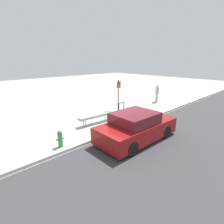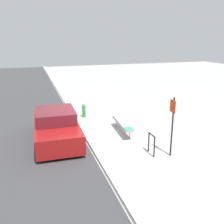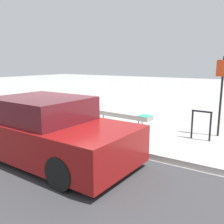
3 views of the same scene
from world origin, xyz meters
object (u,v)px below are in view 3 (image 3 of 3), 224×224
parked_car_near (47,131)px  sign_post (222,89)px  bench (120,114)px  bike_rack (201,122)px  fire_hydrant (29,113)px

parked_car_near → sign_post: bearing=56.0°
bench → parked_car_near: bearing=-86.0°
bench → bike_rack: 2.51m
bike_rack → sign_post: 1.14m
fire_hydrant → parked_car_near: parked_car_near is taller
sign_post → parked_car_near: size_ratio=0.56×
sign_post → parked_car_near: sign_post is taller
bench → bike_rack: bearing=9.9°
bike_rack → sign_post: size_ratio=0.36×
bench → sign_post: size_ratio=0.98×
fire_hydrant → sign_post: bearing=20.2°
bench → sign_post: bearing=21.6°
bike_rack → sign_post: bearing=62.0°
fire_hydrant → parked_car_near: size_ratio=0.19×
sign_post → fire_hydrant: 6.25m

